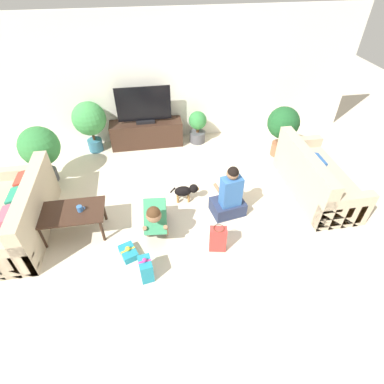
# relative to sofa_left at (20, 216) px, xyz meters

# --- Properties ---
(ground_plane) EXTENTS (16.00, 16.00, 0.00)m
(ground_plane) POSITION_rel_sofa_left_xyz_m (2.43, -0.08, -0.31)
(ground_plane) COLOR beige
(wall_back) EXTENTS (8.40, 0.06, 2.60)m
(wall_back) POSITION_rel_sofa_left_xyz_m (2.43, 2.55, 0.99)
(wall_back) COLOR white
(wall_back) RESTS_ON ground_plane
(sofa_left) EXTENTS (0.84, 1.84, 0.86)m
(sofa_left) POSITION_rel_sofa_left_xyz_m (0.00, 0.00, 0.00)
(sofa_left) COLOR #C6B293
(sofa_left) RESTS_ON ground_plane
(sofa_right) EXTENTS (0.84, 1.84, 0.86)m
(sofa_right) POSITION_rel_sofa_left_xyz_m (4.86, 0.13, -0.01)
(sofa_right) COLOR #C6B293
(sofa_right) RESTS_ON ground_plane
(coffee_table) EXTENTS (0.97, 0.57, 0.46)m
(coffee_table) POSITION_rel_sofa_left_xyz_m (0.80, -0.19, 0.09)
(coffee_table) COLOR #382319
(coffee_table) RESTS_ON ground_plane
(tv_console) EXTENTS (1.53, 0.44, 0.55)m
(tv_console) POSITION_rel_sofa_left_xyz_m (2.02, 2.26, -0.04)
(tv_console) COLOR #382319
(tv_console) RESTS_ON ground_plane
(tv) EXTENTS (1.11, 0.20, 0.76)m
(tv) POSITION_rel_sofa_left_xyz_m (2.02, 2.26, 0.58)
(tv) COLOR black
(tv) RESTS_ON tv_console
(potted_plant_back_right) EXTENTS (0.39, 0.39, 0.71)m
(potted_plant_back_right) POSITION_rel_sofa_left_xyz_m (3.14, 2.21, 0.08)
(potted_plant_back_right) COLOR #4C4C51
(potted_plant_back_right) RESTS_ON ground_plane
(potted_plant_back_left) EXTENTS (0.67, 0.67, 1.08)m
(potted_plant_back_left) POSITION_rel_sofa_left_xyz_m (0.91, 2.21, 0.39)
(potted_plant_back_left) COLOR #336B84
(potted_plant_back_left) RESTS_ON ground_plane
(potted_plant_corner_right) EXTENTS (0.63, 0.63, 1.05)m
(potted_plant_corner_right) POSITION_rel_sofa_left_xyz_m (4.71, 1.40, 0.38)
(potted_plant_corner_right) COLOR #A36042
(potted_plant_corner_right) RESTS_ON ground_plane
(potted_plant_corner_left) EXTENTS (0.70, 0.70, 1.09)m
(potted_plant_corner_left) POSITION_rel_sofa_left_xyz_m (0.15, 1.27, 0.40)
(potted_plant_corner_left) COLOR #4C4C51
(potted_plant_corner_left) RESTS_ON ground_plane
(person_kneeling) EXTENTS (0.39, 0.83, 0.81)m
(person_kneeling) POSITION_rel_sofa_left_xyz_m (2.03, -0.42, 0.05)
(person_kneeling) COLOR #23232D
(person_kneeling) RESTS_ON ground_plane
(person_sitting) EXTENTS (0.58, 0.54, 0.96)m
(person_sitting) POSITION_rel_sofa_left_xyz_m (3.23, -0.15, 0.04)
(person_sitting) COLOR #283351
(person_sitting) RESTS_ON ground_plane
(dog) EXTENTS (0.50, 0.18, 0.33)m
(dog) POSITION_rel_sofa_left_xyz_m (2.59, 0.28, -0.10)
(dog) COLOR black
(dog) RESTS_ON ground_plane
(gift_box_a) EXTENTS (0.30, 0.35, 0.18)m
(gift_box_a) POSITION_rel_sofa_left_xyz_m (1.59, -0.76, -0.25)
(gift_box_a) COLOR teal
(gift_box_a) RESTS_ON ground_plane
(gift_box_b) EXTENTS (0.20, 0.27, 0.38)m
(gift_box_b) POSITION_rel_sofa_left_xyz_m (1.83, -1.16, -0.15)
(gift_box_b) COLOR teal
(gift_box_b) RESTS_ON ground_plane
(gift_bag_a) EXTENTS (0.26, 0.18, 0.45)m
(gift_bag_a) POSITION_rel_sofa_left_xyz_m (2.88, -0.86, -0.09)
(gift_bag_a) COLOR red
(gift_bag_a) RESTS_ON ground_plane
(mug) EXTENTS (0.12, 0.08, 0.09)m
(mug) POSITION_rel_sofa_left_xyz_m (0.95, -0.20, 0.19)
(mug) COLOR #386BAD
(mug) RESTS_ON coffee_table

